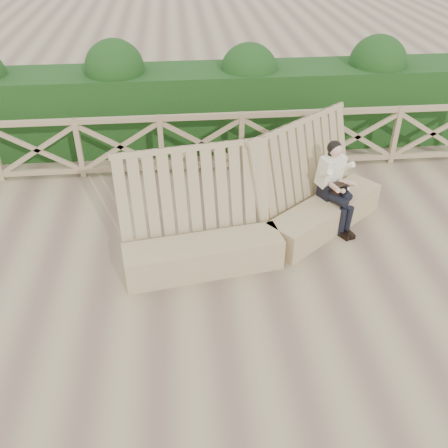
{
  "coord_description": "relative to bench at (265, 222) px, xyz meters",
  "views": [
    {
      "loc": [
        -0.39,
        -4.66,
        4.36
      ],
      "look_at": [
        0.1,
        0.4,
        0.9
      ],
      "focal_mm": 40.0,
      "sensor_mm": 36.0,
      "label": 1
    }
  ],
  "objects": [
    {
      "name": "ground",
      "position": [
        -0.76,
        -1.13,
        -0.4
      ],
      "size": [
        60.0,
        60.0,
        0.0
      ],
      "primitive_type": "plane",
      "color": "brown",
      "rests_on": "ground"
    },
    {
      "name": "bench",
      "position": [
        0.0,
        0.0,
        0.0
      ],
      "size": [
        4.0,
        2.26,
        1.59
      ],
      "rotation": [
        0.0,
        0.0,
        0.41
      ],
      "color": "#998357",
      "rests_on": "ground"
    },
    {
      "name": "woman",
      "position": [
        1.11,
        0.46,
        0.33
      ],
      "size": [
        0.56,
        0.83,
        1.34
      ],
      "rotation": [
        0.0,
        0.0,
        0.48
      ],
      "color": "black",
      "rests_on": "ground"
    },
    {
      "name": "guardrail",
      "position": [
        -0.76,
        2.37,
        0.15
      ],
      "size": [
        10.1,
        0.09,
        1.1
      ],
      "color": "#856E4D",
      "rests_on": "ground"
    },
    {
      "name": "hedge",
      "position": [
        -0.76,
        3.57,
        0.35
      ],
      "size": [
        12.0,
        1.2,
        1.5
      ],
      "primitive_type": "cube",
      "color": "black",
      "rests_on": "ground"
    }
  ]
}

